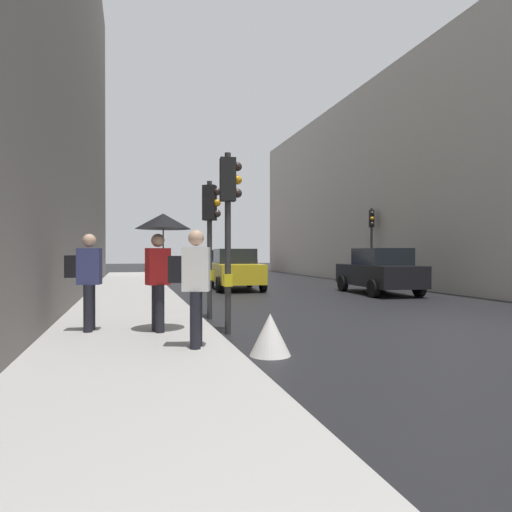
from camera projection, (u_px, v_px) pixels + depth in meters
ground_plane at (453, 326)px, 9.64m from camera, size 120.00×120.00×0.00m
sidewalk_kerb at (131, 302)px, 13.60m from camera, size 3.01×40.00×0.16m
building_facade_right at (465, 187)px, 24.77m from camera, size 12.00×33.88×10.52m
traffic_light_mid_street at (372, 232)px, 22.24m from camera, size 0.34×0.45×3.81m
traffic_light_near_right at (211, 224)px, 10.69m from camera, size 0.45×0.35×3.30m
traffic_light_near_left at (229, 209)px, 8.70m from camera, size 0.44×0.26×3.53m
car_red_sedan at (240, 261)px, 36.90m from camera, size 2.14×4.26×1.76m
car_blue_van at (209, 264)px, 27.83m from camera, size 2.27×4.32×1.76m
car_dark_suv at (379, 271)px, 17.23m from camera, size 2.22×4.30×1.76m
car_yellow_taxi at (235, 269)px, 19.37m from camera, size 2.19×4.29×1.76m
pedestrian_with_umbrella at (162, 239)px, 8.08m from camera, size 1.00×1.00×2.14m
pedestrian_with_grey_backpack at (87, 276)px, 8.11m from camera, size 0.64×0.38×1.77m
pedestrian_with_black_backpack at (193, 281)px, 6.71m from camera, size 0.65×0.42×1.77m
warning_sign_triangle at (270, 334)px, 6.89m from camera, size 0.64×0.64×0.65m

